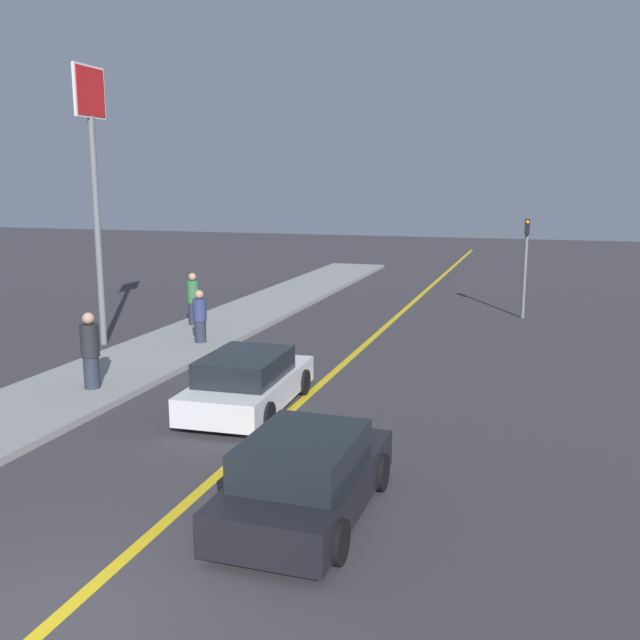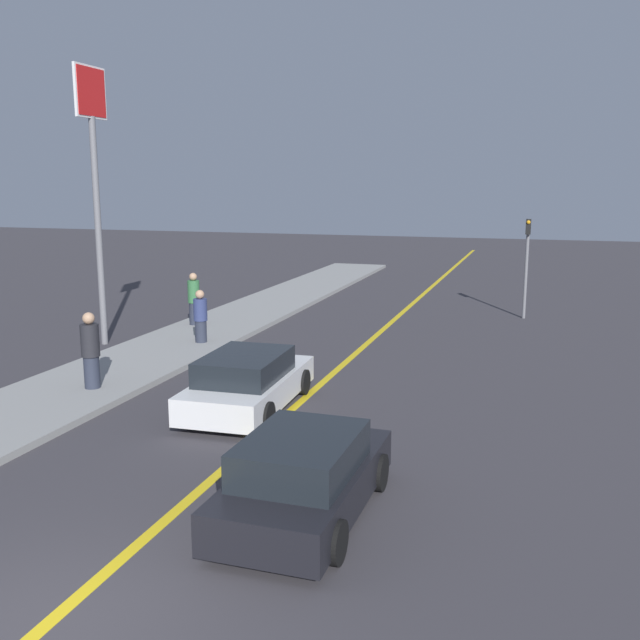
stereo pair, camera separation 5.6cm
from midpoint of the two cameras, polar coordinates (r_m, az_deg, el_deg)
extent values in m
plane|color=#38353A|center=(9.30, -21.25, -22.09)|extent=(120.00, 120.00, 0.00)
cube|color=gold|center=(24.98, 5.39, -0.53)|extent=(0.20, 60.00, 0.01)
cube|color=gray|center=(26.28, -6.39, 0.19)|extent=(3.14, 35.25, 0.15)
cube|color=black|center=(11.01, -1.00, -13.10)|extent=(1.79, 3.92, 0.60)
cube|color=black|center=(10.62, -1.36, -10.67)|extent=(1.56, 2.16, 0.55)
cylinder|color=black|center=(12.38, -2.80, -11.12)|extent=(0.23, 0.61, 0.61)
cylinder|color=black|center=(11.93, 4.82, -12.04)|extent=(0.23, 0.61, 0.61)
cylinder|color=black|center=(10.37, -7.81, -15.81)|extent=(0.23, 0.61, 0.61)
cylinder|color=black|center=(9.82, 1.33, -17.32)|extent=(0.23, 0.61, 0.61)
cube|color=silver|center=(16.01, -5.59, -5.43)|extent=(1.97, 4.27, 0.58)
cube|color=black|center=(15.67, -5.93, -3.68)|extent=(1.68, 2.37, 0.53)
cylinder|color=black|center=(17.52, -6.68, -4.54)|extent=(0.24, 0.61, 0.60)
cylinder|color=black|center=(16.97, -1.30, -4.98)|extent=(0.24, 0.61, 0.60)
cylinder|color=black|center=(15.24, -10.36, -7.02)|extent=(0.24, 0.61, 0.60)
cylinder|color=black|center=(14.61, -4.25, -7.67)|extent=(0.24, 0.61, 0.60)
cylinder|color=#282D3D|center=(17.76, -17.70, -3.98)|extent=(0.37, 0.37, 0.77)
cylinder|color=#232328|center=(17.58, -17.84, -1.55)|extent=(0.43, 0.43, 0.77)
sphere|color=tan|center=(17.48, -17.95, 0.13)|extent=(0.28, 0.28, 0.28)
cylinder|color=#282D3D|center=(22.04, -9.43, -0.89)|extent=(0.35, 0.35, 0.67)
cylinder|color=navy|center=(21.91, -9.49, 0.82)|extent=(0.42, 0.42, 0.67)
sphere|color=tan|center=(21.84, -9.53, 2.04)|extent=(0.27, 0.27, 0.27)
cylinder|color=#282D3D|center=(24.78, -9.96, 0.51)|extent=(0.34, 0.34, 0.76)
cylinder|color=#336B3D|center=(24.66, -10.02, 2.25)|extent=(0.40, 0.40, 0.76)
sphere|color=tan|center=(24.59, -10.06, 3.43)|extent=(0.26, 0.26, 0.26)
cylinder|color=slate|center=(27.24, 16.22, 3.93)|extent=(0.12, 0.12, 3.66)
cube|color=black|center=(26.93, 16.39, 7.17)|extent=(0.18, 0.18, 0.55)
sphere|color=orange|center=(26.83, 16.40, 7.51)|extent=(0.14, 0.14, 0.14)
cylinder|color=slate|center=(22.75, -17.24, 6.63)|extent=(0.20, 0.20, 6.87)
cube|color=silver|center=(22.85, -17.85, 16.98)|extent=(0.08, 1.44, 1.49)
cube|color=red|center=(22.85, -17.85, 16.98)|extent=(0.12, 1.32, 1.37)
camera|label=1|loc=(0.03, -89.91, 0.02)|focal=40.00mm
camera|label=2|loc=(0.03, 90.09, -0.02)|focal=40.00mm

